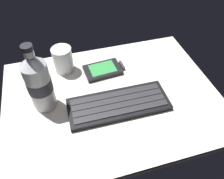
# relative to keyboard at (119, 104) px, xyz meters

# --- Properties ---
(ground_plane) EXTENTS (0.64, 0.48, 0.03)m
(ground_plane) POSITION_rel_keyboard_xyz_m (-0.01, 0.04, -0.02)
(ground_plane) COLOR beige
(keyboard) EXTENTS (0.29, 0.11, 0.02)m
(keyboard) POSITION_rel_keyboard_xyz_m (0.00, 0.00, 0.00)
(keyboard) COLOR black
(keyboard) RESTS_ON ground_plane
(handheld_device) EXTENTS (0.13, 0.09, 0.02)m
(handheld_device) POSITION_rel_keyboard_xyz_m (-0.00, 0.16, -0.00)
(handheld_device) COLOR black
(handheld_device) RESTS_ON ground_plane
(juice_cup) EXTENTS (0.06, 0.06, 0.09)m
(juice_cup) POSITION_rel_keyboard_xyz_m (-0.13, 0.20, 0.03)
(juice_cup) COLOR silver
(juice_cup) RESTS_ON ground_plane
(water_bottle) EXTENTS (0.07, 0.07, 0.21)m
(water_bottle) POSITION_rel_keyboard_xyz_m (-0.20, 0.06, 0.08)
(water_bottle) COLOR silver
(water_bottle) RESTS_ON ground_plane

